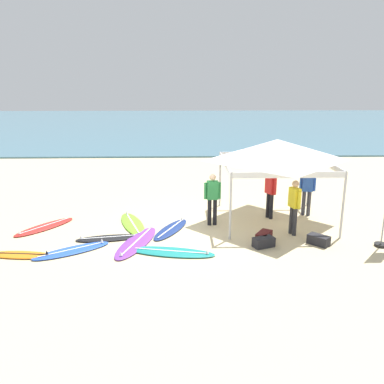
{
  "coord_description": "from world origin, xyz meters",
  "views": [
    {
      "loc": [
        -0.64,
        -12.35,
        4.64
      ],
      "look_at": [
        -0.3,
        0.71,
        1.0
      ],
      "focal_mm": 38.27,
      "sensor_mm": 36.0,
      "label": 1
    }
  ],
  "objects_px": {
    "surfboard_orange": "(20,255)",
    "surfboard_blue": "(72,250)",
    "person_red": "(270,190)",
    "surfboard_lime": "(133,224)",
    "gear_bag_by_pole": "(264,242)",
    "person_green": "(212,196)",
    "surfboard_red": "(44,227)",
    "person_blue": "(307,188)",
    "canopy_tent": "(277,150)",
    "gear_bag_on_sand": "(264,237)",
    "surfboard_purple": "(136,242)",
    "surfboard_teal": "(172,252)",
    "surfboard_black": "(108,238)",
    "gear_bag_near_tent": "(319,240)",
    "person_yellow": "(294,204)",
    "surfboard_navy": "(171,229)"
  },
  "relations": [
    {
      "from": "surfboard_lime",
      "to": "surfboard_black",
      "type": "bearing_deg",
      "value": -115.77
    },
    {
      "from": "surfboard_black",
      "to": "gear_bag_near_tent",
      "type": "distance_m",
      "value": 6.19
    },
    {
      "from": "person_red",
      "to": "person_blue",
      "type": "distance_m",
      "value": 1.36
    },
    {
      "from": "person_blue",
      "to": "gear_bag_by_pole",
      "type": "bearing_deg",
      "value": -126.31
    },
    {
      "from": "surfboard_blue",
      "to": "person_green",
      "type": "xyz_separation_m",
      "value": [
        4.05,
        2.06,
        0.95
      ]
    },
    {
      "from": "surfboard_orange",
      "to": "gear_bag_near_tent",
      "type": "distance_m",
      "value": 8.34
    },
    {
      "from": "surfboard_blue",
      "to": "surfboard_navy",
      "type": "bearing_deg",
      "value": 30.42
    },
    {
      "from": "surfboard_orange",
      "to": "person_green",
      "type": "height_order",
      "value": "person_green"
    },
    {
      "from": "person_blue",
      "to": "gear_bag_near_tent",
      "type": "xyz_separation_m",
      "value": [
        -0.4,
        -2.63,
        -0.85
      ]
    },
    {
      "from": "surfboard_orange",
      "to": "surfboard_purple",
      "type": "bearing_deg",
      "value": 14.52
    },
    {
      "from": "person_yellow",
      "to": "surfboard_lime",
      "type": "bearing_deg",
      "value": 168.92
    },
    {
      "from": "surfboard_red",
      "to": "gear_bag_by_pole",
      "type": "bearing_deg",
      "value": -14.18
    },
    {
      "from": "surfboard_red",
      "to": "gear_bag_on_sand",
      "type": "distance_m",
      "value": 6.96
    },
    {
      "from": "canopy_tent",
      "to": "gear_bag_on_sand",
      "type": "relative_size",
      "value": 5.75
    },
    {
      "from": "surfboard_navy",
      "to": "surfboard_teal",
      "type": "distance_m",
      "value": 1.76
    },
    {
      "from": "person_yellow",
      "to": "surfboard_black",
      "type": "bearing_deg",
      "value": -177.38
    },
    {
      "from": "surfboard_blue",
      "to": "surfboard_purple",
      "type": "distance_m",
      "value": 1.81
    },
    {
      "from": "surfboard_blue",
      "to": "surfboard_red",
      "type": "relative_size",
      "value": 1.04
    },
    {
      "from": "surfboard_orange",
      "to": "person_yellow",
      "type": "relative_size",
      "value": 1.1
    },
    {
      "from": "surfboard_red",
      "to": "surfboard_purple",
      "type": "distance_m",
      "value": 3.38
    },
    {
      "from": "surfboard_blue",
      "to": "surfboard_purple",
      "type": "xyz_separation_m",
      "value": [
        1.73,
        0.54,
        -0.0
      ]
    },
    {
      "from": "surfboard_teal",
      "to": "surfboard_black",
      "type": "bearing_deg",
      "value": 151.29
    },
    {
      "from": "surfboard_red",
      "to": "gear_bag_by_pole",
      "type": "height_order",
      "value": "gear_bag_by_pole"
    },
    {
      "from": "surfboard_lime",
      "to": "person_yellow",
      "type": "distance_m",
      "value": 5.2
    },
    {
      "from": "canopy_tent",
      "to": "surfboard_black",
      "type": "distance_m",
      "value": 6.02
    },
    {
      "from": "surfboard_blue",
      "to": "surfboard_red",
      "type": "distance_m",
      "value": 2.34
    },
    {
      "from": "person_yellow",
      "to": "person_blue",
      "type": "bearing_deg",
      "value": 62.37
    },
    {
      "from": "surfboard_orange",
      "to": "surfboard_blue",
      "type": "height_order",
      "value": "same"
    },
    {
      "from": "surfboard_red",
      "to": "surfboard_lime",
      "type": "relative_size",
      "value": 0.86
    },
    {
      "from": "surfboard_blue",
      "to": "person_blue",
      "type": "bearing_deg",
      "value": 21.72
    },
    {
      "from": "person_red",
      "to": "surfboard_teal",
      "type": "bearing_deg",
      "value": -139.04
    },
    {
      "from": "surfboard_red",
      "to": "person_blue",
      "type": "bearing_deg",
      "value": 6.77
    },
    {
      "from": "gear_bag_by_pole",
      "to": "gear_bag_on_sand",
      "type": "xyz_separation_m",
      "value": [
        0.09,
        0.43,
        0.0
      ]
    },
    {
      "from": "surfboard_purple",
      "to": "gear_bag_near_tent",
      "type": "distance_m",
      "value": 5.28
    },
    {
      "from": "surfboard_lime",
      "to": "gear_bag_on_sand",
      "type": "distance_m",
      "value": 4.31
    },
    {
      "from": "person_red",
      "to": "surfboard_lime",
      "type": "bearing_deg",
      "value": -173.15
    },
    {
      "from": "gear_bag_by_pole",
      "to": "surfboard_blue",
      "type": "bearing_deg",
      "value": -177.85
    },
    {
      "from": "surfboard_purple",
      "to": "gear_bag_by_pole",
      "type": "height_order",
      "value": "gear_bag_by_pole"
    },
    {
      "from": "surfboard_orange",
      "to": "person_green",
      "type": "xyz_separation_m",
      "value": [
        5.36,
        2.31,
        0.95
      ]
    },
    {
      "from": "gear_bag_on_sand",
      "to": "gear_bag_by_pole",
      "type": "bearing_deg",
      "value": -102.26
    },
    {
      "from": "gear_bag_near_tent",
      "to": "person_green",
      "type": "bearing_deg",
      "value": 149.58
    },
    {
      "from": "gear_bag_by_pole",
      "to": "person_red",
      "type": "bearing_deg",
      "value": 74.73
    },
    {
      "from": "gear_bag_by_pole",
      "to": "person_green",
      "type": "bearing_deg",
      "value": 125.77
    },
    {
      "from": "person_green",
      "to": "surfboard_red",
      "type": "bearing_deg",
      "value": -178.43
    },
    {
      "from": "canopy_tent",
      "to": "surfboard_teal",
      "type": "bearing_deg",
      "value": -141.98
    },
    {
      "from": "surfboard_red",
      "to": "surfboard_lime",
      "type": "xyz_separation_m",
      "value": [
        2.8,
        0.22,
        -0.0
      ]
    },
    {
      "from": "person_blue",
      "to": "person_red",
      "type": "bearing_deg",
      "value": -168.91
    },
    {
      "from": "person_green",
      "to": "person_red",
      "type": "relative_size",
      "value": 1.0
    },
    {
      "from": "surfboard_black",
      "to": "person_blue",
      "type": "height_order",
      "value": "person_blue"
    },
    {
      "from": "surfboard_navy",
      "to": "surfboard_teal",
      "type": "height_order",
      "value": "same"
    }
  ]
}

